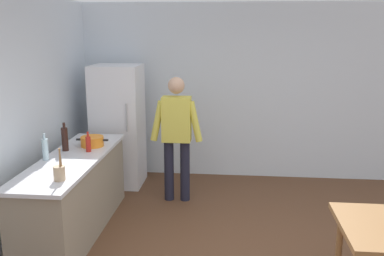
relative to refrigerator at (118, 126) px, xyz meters
The scene contains 9 objects.
wall_back 2.04m from the refrigerator, 17.53° to the left, with size 6.40×0.12×2.70m, color silver.
kitchen_counter 1.66m from the refrigerator, 93.58° to the right, with size 0.64×2.20×0.90m.
refrigerator is the anchor object (origin of this frame).
person 1.10m from the refrigerator, 30.23° to the right, with size 0.70×0.22×1.70m.
cooking_pot 1.12m from the refrigerator, 91.20° to the right, with size 0.40×0.28×0.12m.
utensil_jar 2.33m from the refrigerator, 88.56° to the right, with size 0.11×0.11×0.32m.
bottle_wine_dark 1.38m from the refrigerator, 101.68° to the right, with size 0.08×0.08×0.34m.
bottle_sauce_red 1.35m from the refrigerator, 89.59° to the right, with size 0.06×0.06×0.24m.
bottle_water_clear 1.76m from the refrigerator, 101.60° to the right, with size 0.07×0.07×0.30m.
Camera 1 is at (-0.20, -3.67, 2.33)m, focal length 40.18 mm.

